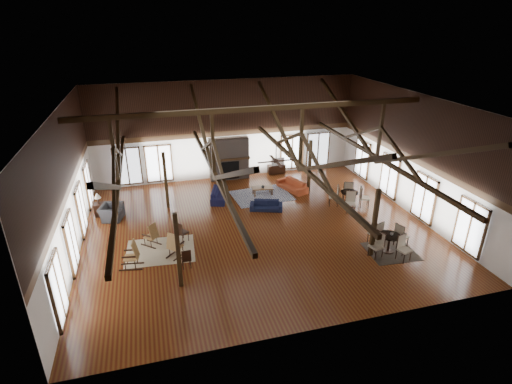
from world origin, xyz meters
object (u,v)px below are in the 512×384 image
object	(u,v)px
cafe_table_far	(349,196)
tv_console	(276,169)
sofa_orange	(292,185)
armchair	(112,212)
sofa_navy_front	(266,205)
cafe_table_near	(389,240)
sofa_navy_left	(219,194)
coffee_table	(263,188)

from	to	relation	value
cafe_table_far	tv_console	world-z (taller)	cafe_table_far
sofa_orange	armchair	size ratio (longest dim) A/B	1.78
sofa_navy_front	cafe_table_near	xyz separation A→B (m)	(3.93, -5.25, 0.30)
sofa_orange	armchair	xyz separation A→B (m)	(-9.96, -1.05, 0.07)
cafe_table_far	tv_console	xyz separation A→B (m)	(-2.22, 5.65, -0.28)
sofa_navy_left	cafe_table_near	size ratio (longest dim) A/B	0.92
sofa_navy_front	sofa_navy_left	world-z (taller)	sofa_navy_left
tv_console	sofa_navy_left	bearing A→B (deg)	-145.33
tv_console	cafe_table_far	bearing A→B (deg)	-68.52
armchair	coffee_table	bearing A→B (deg)	-68.14
sofa_navy_front	coffee_table	world-z (taller)	sofa_navy_front
sofa_orange	armchair	world-z (taller)	armchair
tv_console	sofa_navy_front	bearing A→B (deg)	-113.69
tv_console	cafe_table_near	bearing A→B (deg)	-80.17
armchair	tv_console	distance (m)	10.65
armchair	cafe_table_far	size ratio (longest dim) A/B	0.52
coffee_table	tv_console	size ratio (longest dim) A/B	1.14
cafe_table_near	cafe_table_far	xyz separation A→B (m)	(0.45, 4.55, 0.01)
armchair	sofa_navy_front	bearing A→B (deg)	-81.82
sofa_orange	coffee_table	bearing A→B (deg)	-103.37
sofa_navy_left	cafe_table_far	size ratio (longest dim) A/B	0.91
sofa_orange	cafe_table_near	distance (m)	7.56
sofa_orange	cafe_table_near	world-z (taller)	cafe_table_near
armchair	cafe_table_near	size ratio (longest dim) A/B	0.53
sofa_navy_left	coffee_table	size ratio (longest dim) A/B	1.56
coffee_table	sofa_navy_front	bearing A→B (deg)	-92.11
coffee_table	sofa_orange	bearing A→B (deg)	14.61
sofa_navy_left	cafe_table_far	distance (m)	7.05
sofa_navy_left	coffee_table	bearing A→B (deg)	-75.18
cafe_table_far	sofa_navy_front	bearing A→B (deg)	170.88
cafe_table_far	tv_console	distance (m)	6.07
coffee_table	cafe_table_near	distance (m)	8.00
sofa_orange	cafe_table_near	xyz separation A→B (m)	(1.72, -7.36, 0.25)
sofa_navy_left	cafe_table_near	bearing A→B (deg)	-123.41
sofa_navy_left	armchair	bearing A→B (deg)	115.83
sofa_navy_left	sofa_navy_front	bearing A→B (deg)	-116.21
coffee_table	tv_console	distance (m)	3.55
coffee_table	tv_console	bearing A→B (deg)	67.34
sofa_navy_left	tv_console	world-z (taller)	sofa_navy_left
sofa_navy_left	sofa_orange	distance (m)	4.34
armchair	tv_console	size ratio (longest dim) A/B	1.03
sofa_navy_front	tv_console	bearing A→B (deg)	85.31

